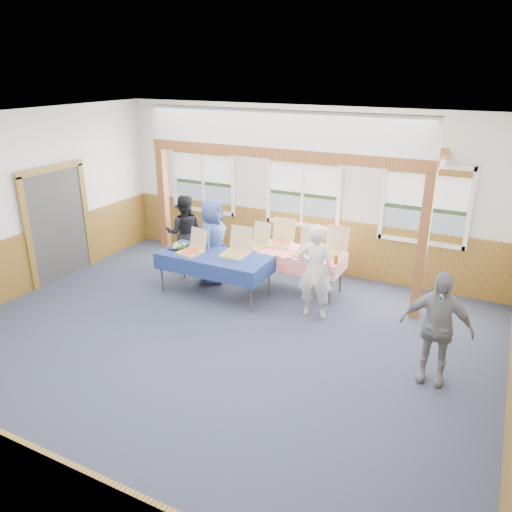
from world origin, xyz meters
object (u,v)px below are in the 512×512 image
(table_right, at_px, (295,254))
(man_blue, at_px, (213,240))
(woman_black, at_px, (185,233))
(table_left, at_px, (214,258))
(person_grey, at_px, (436,327))
(woman_white, at_px, (315,272))

(table_right, height_order, man_blue, man_blue)
(woman_black, height_order, man_blue, man_blue)
(table_left, xyz_separation_m, man_blue, (-0.35, 0.53, 0.11))
(man_blue, bearing_deg, table_right, -92.49)
(table_right, bearing_deg, woman_black, 166.54)
(table_left, distance_m, woman_black, 1.40)
(person_grey, bearing_deg, woman_black, 160.36)
(table_left, xyz_separation_m, woman_black, (-1.17, 0.78, 0.06))
(table_left, bearing_deg, person_grey, -29.55)
(woman_white, relative_size, person_grey, 1.03)
(man_blue, bearing_deg, woman_white, -116.36)
(woman_white, height_order, person_grey, woman_white)
(table_right, xyz_separation_m, man_blue, (-1.54, -0.30, 0.11))
(table_left, bearing_deg, woman_white, -15.34)
(person_grey, bearing_deg, table_right, 145.82)
(table_left, distance_m, person_grey, 4.01)
(man_blue, xyz_separation_m, person_grey, (4.24, -1.49, -0.04))
(table_right, relative_size, man_blue, 1.17)
(woman_white, distance_m, woman_black, 3.16)
(table_right, distance_m, man_blue, 1.58)
(man_blue, distance_m, person_grey, 4.50)
(woman_white, height_order, man_blue, man_blue)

